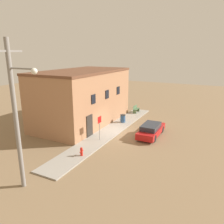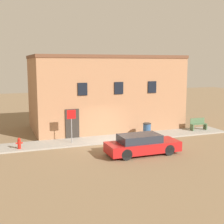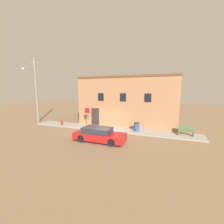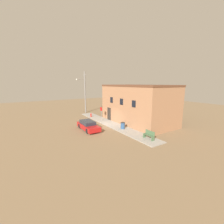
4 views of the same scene
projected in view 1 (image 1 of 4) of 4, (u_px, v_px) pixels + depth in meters
The scene contains 9 objects.
ground_plane at pixel (120, 133), 22.16m from camera, with size 80.00×80.00×0.00m, color #846B4C.
sidewalk at pixel (110, 131), 22.63m from camera, with size 19.22×2.20×0.10m.
brick_building at pixel (83, 97), 24.82m from camera, with size 12.03×6.31×6.05m.
fire_hydrant at pixel (81, 151), 17.05m from camera, with size 0.43×0.20×0.70m.
stop_sign at pixel (100, 124), 19.86m from camera, with size 0.60×0.06×2.24m.
bench at pixel (136, 109), 29.39m from camera, with size 1.35×0.44×0.95m.
trash_bin at pixel (123, 118), 25.24m from camera, with size 0.61×0.61×0.90m.
utility_pole at pixel (16, 113), 12.15m from camera, with size 1.80×2.05×8.70m.
parked_car at pixel (151, 130), 21.36m from camera, with size 4.45×1.67×1.23m.
Camera 1 is at (-18.92, -8.70, 7.93)m, focal length 35.00 mm.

